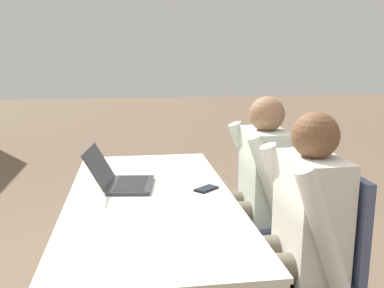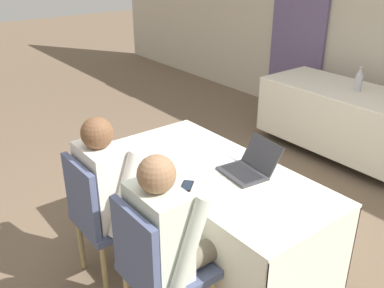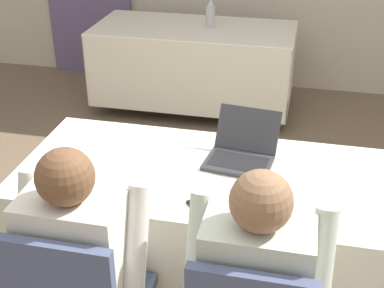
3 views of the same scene
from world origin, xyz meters
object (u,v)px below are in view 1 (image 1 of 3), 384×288
(cell_phone, at_px, (206,189))
(chair_near_left, at_px, (313,260))
(laptop, at_px, (122,179))
(person_checkered_shirt, at_px, (293,228))
(chair_near_right, at_px, (268,209))
(person_white_shirt, at_px, (251,184))

(cell_phone, xyz_separation_m, chair_near_left, (-0.37, -0.42, -0.23))
(cell_phone, bearing_deg, chair_near_left, -172.41)
(laptop, xyz_separation_m, person_checkered_shirt, (-0.48, -0.74, -0.11))
(person_checkered_shirt, bearing_deg, laptop, -123.17)
(chair_near_left, height_order, chair_near_right, same)
(laptop, bearing_deg, person_checkered_shirt, -116.08)
(laptop, relative_size, chair_near_left, 0.39)
(chair_near_left, distance_m, chair_near_right, 0.64)
(chair_near_left, distance_m, person_white_shirt, 0.67)
(cell_phone, height_order, chair_near_left, chair_near_left)
(person_checkered_shirt, bearing_deg, person_white_shirt, -180.00)
(laptop, distance_m, chair_near_right, 0.90)
(cell_phone, distance_m, person_checkered_shirt, 0.49)
(person_white_shirt, bearing_deg, laptop, -77.65)
(laptop, bearing_deg, chair_near_left, -112.71)
(laptop, distance_m, person_checkered_shirt, 0.89)
(chair_near_right, relative_size, person_white_shirt, 0.78)
(cell_phone, distance_m, chair_near_right, 0.55)
(person_checkered_shirt, distance_m, person_white_shirt, 0.64)
(laptop, bearing_deg, chair_near_right, -72.05)
(person_white_shirt, bearing_deg, person_checkered_shirt, 0.00)
(chair_near_left, bearing_deg, laptop, -119.80)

